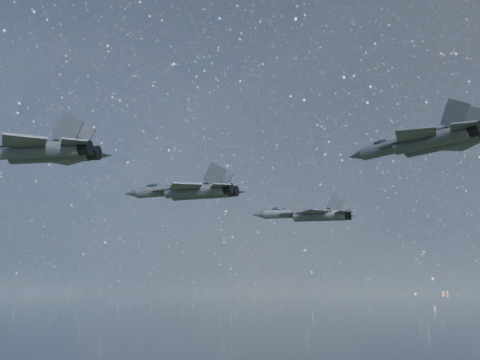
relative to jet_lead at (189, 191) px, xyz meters
The scene contains 4 objects.
jet_lead is the anchor object (origin of this frame).
jet_left 20.31m from the jet_lead, 56.64° to the left, with size 16.47×10.90×4.21m.
jet_right 30.27m from the jet_lead, 81.28° to the right, with size 16.80×11.05×4.31m.
jet_slot 34.80m from the jet_lead, ahead, with size 18.03×12.14×4.55m.
Camera 1 is at (38.99, -55.34, 133.81)m, focal length 42.00 mm.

